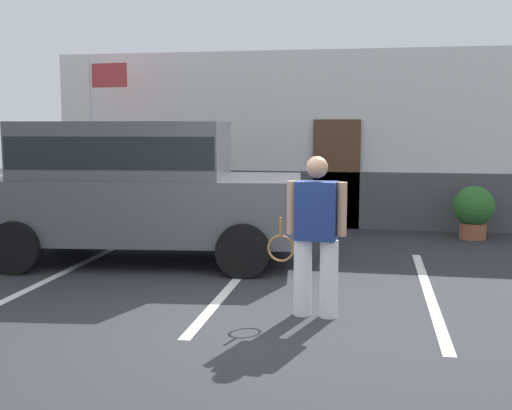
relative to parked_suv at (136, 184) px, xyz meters
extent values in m
plane|color=#2D2D33|center=(2.21, -2.59, -1.15)|extent=(40.00, 40.00, 0.00)
cube|color=silver|center=(-0.71, -1.09, -1.14)|extent=(0.12, 4.40, 0.01)
cube|color=silver|center=(1.70, -1.09, -1.14)|extent=(0.12, 4.40, 0.01)
cube|color=silver|center=(4.11, -1.09, -1.14)|extent=(0.12, 4.40, 0.01)
cube|color=white|center=(2.21, 3.67, 0.57)|extent=(10.33, 0.30, 3.42)
cube|color=#4C4C51|center=(2.21, 3.47, -0.60)|extent=(8.67, 0.10, 1.10)
cube|color=brown|center=(2.73, 3.45, -0.10)|extent=(0.90, 0.06, 2.10)
cube|color=#4C4F54|center=(0.11, 0.01, -0.35)|extent=(4.78, 2.40, 0.90)
cube|color=#4C4F54|center=(-0.14, -0.02, 0.50)|extent=(3.08, 2.07, 0.80)
cube|color=black|center=(-0.14, -0.02, 0.48)|extent=(3.02, 2.09, 0.44)
cylinder|color=black|center=(1.54, 1.13, -0.79)|extent=(0.74, 0.34, 0.72)
cylinder|color=black|center=(1.75, -0.76, -0.79)|extent=(0.74, 0.34, 0.72)
cylinder|color=black|center=(-1.54, 0.78, -0.79)|extent=(0.74, 0.34, 0.72)
cylinder|color=black|center=(-1.33, -1.11, -0.79)|extent=(0.74, 0.34, 0.72)
cylinder|color=white|center=(2.98, -2.30, -0.74)|extent=(0.19, 0.19, 0.82)
cylinder|color=white|center=(2.71, -2.28, -0.74)|extent=(0.19, 0.19, 0.82)
cube|color=navy|center=(2.85, -2.29, -0.02)|extent=(0.44, 0.29, 0.61)
sphere|color=tan|center=(2.85, -2.29, 0.43)|extent=(0.23, 0.23, 0.23)
cylinder|color=tan|center=(3.11, -2.31, 0.00)|extent=(0.10, 0.10, 0.56)
cylinder|color=tan|center=(2.59, -2.27, 0.00)|extent=(0.10, 0.10, 0.56)
torus|color=olive|center=(2.46, -2.21, -0.45)|extent=(0.37, 0.05, 0.37)
cylinder|color=olive|center=(2.46, -2.21, -0.21)|extent=(0.03, 0.03, 0.20)
cylinder|color=#9E5638|center=(5.18, 2.74, -1.01)|extent=(0.46, 0.46, 0.28)
sphere|color=#2D6B28|center=(5.18, 2.74, -0.56)|extent=(0.71, 0.71, 0.71)
cylinder|color=silver|center=(-1.93, 2.69, 0.46)|extent=(0.05, 0.05, 3.20)
cube|color=#B23838|center=(-1.53, 2.69, 1.78)|extent=(0.75, 0.12, 0.45)
camera|label=1|loc=(3.40, -8.80, 0.87)|focal=44.45mm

